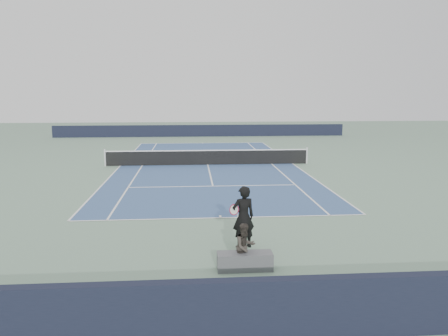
{
  "coord_description": "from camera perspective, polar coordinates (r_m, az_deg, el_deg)",
  "views": [
    {
      "loc": [
        -1.06,
        -27.33,
        4.59
      ],
      "look_at": [
        0.46,
        -7.48,
        1.1
      ],
      "focal_mm": 35.0,
      "sensor_mm": 36.0,
      "label": 1
    }
  ],
  "objects": [
    {
      "name": "court_surface",
      "position": [
        27.73,
        -2.14,
        0.42
      ],
      "size": [
        10.97,
        23.77,
        0.01
      ],
      "primitive_type": "cube",
      "color": "#35517F",
      "rests_on": "ground"
    },
    {
      "name": "spectator_bench",
      "position": [
        11.55,
        2.74,
        -11.1
      ],
      "size": [
        1.5,
        1.03,
        1.25
      ],
      "color": "#525256",
      "rests_on": "ground"
    },
    {
      "name": "tennis_player",
      "position": [
        12.98,
        2.54,
        -6.4
      ],
      "size": [
        0.85,
        0.65,
        1.87
      ],
      "color": "black",
      "rests_on": "ground"
    },
    {
      "name": "tennis_net",
      "position": [
        27.65,
        -2.15,
        1.44
      ],
      "size": [
        12.9,
        0.1,
        1.07
      ],
      "color": "silver",
      "rests_on": "ground"
    },
    {
      "name": "ground",
      "position": [
        27.73,
        -2.14,
        0.41
      ],
      "size": [
        80.0,
        80.0,
        0.0
      ],
      "primitive_type": "plane",
      "color": "slate"
    },
    {
      "name": "tennis_ball",
      "position": [
        12.66,
        2.49,
        -11.16
      ],
      "size": [
        0.07,
        0.07,
        0.07
      ],
      "primitive_type": "sphere",
      "color": "#CDEA2F",
      "rests_on": "ground"
    },
    {
      "name": "windscreen_far",
      "position": [
        45.4,
        -3.05,
        4.89
      ],
      "size": [
        30.0,
        0.25,
        1.2
      ],
      "primitive_type": "cube",
      "color": "black",
      "rests_on": "ground"
    },
    {
      "name": "windscreen_near",
      "position": [
        8.51,
        3.44,
        -18.02
      ],
      "size": [
        30.0,
        0.25,
        1.2
      ],
      "primitive_type": "cube",
      "color": "black",
      "rests_on": "ground"
    }
  ]
}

